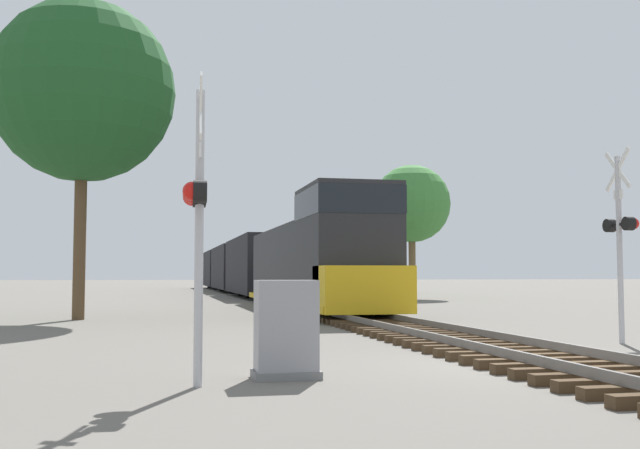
{
  "coord_description": "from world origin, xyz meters",
  "views": [
    {
      "loc": [
        -6.25,
        -11.48,
        1.51
      ],
      "look_at": [
        -2.72,
        4.82,
        2.62
      ],
      "focal_mm": 42.0,
      "sensor_mm": 36.0,
      "label": 1
    }
  ],
  "objects_px": {
    "freight_train": "(247,267)",
    "crossing_signal_near": "(197,204)",
    "tree_deep_background": "(374,228)",
    "crossing_signal_far": "(620,232)",
    "tree_mid_background": "(412,204)",
    "tree_far_right": "(83,91)",
    "relay_cabinet": "(286,330)"
  },
  "relations": [
    {
      "from": "freight_train",
      "to": "crossing_signal_near",
      "type": "relative_size",
      "value": 15.54
    },
    {
      "from": "tree_deep_background",
      "to": "crossing_signal_far",
      "type": "bearing_deg",
      "value": -99.57
    },
    {
      "from": "tree_mid_background",
      "to": "tree_deep_background",
      "type": "height_order",
      "value": "tree_mid_background"
    },
    {
      "from": "tree_mid_background",
      "to": "crossing_signal_near",
      "type": "bearing_deg",
      "value": -113.63
    },
    {
      "from": "tree_mid_background",
      "to": "tree_far_right",
      "type": "bearing_deg",
      "value": -134.13
    },
    {
      "from": "crossing_signal_far",
      "to": "tree_mid_background",
      "type": "height_order",
      "value": "tree_mid_background"
    },
    {
      "from": "crossing_signal_near",
      "to": "relay_cabinet",
      "type": "bearing_deg",
      "value": 114.79
    },
    {
      "from": "tree_mid_background",
      "to": "tree_deep_background",
      "type": "relative_size",
      "value": 1.08
    },
    {
      "from": "crossing_signal_near",
      "to": "tree_deep_background",
      "type": "bearing_deg",
      "value": 163.2
    },
    {
      "from": "crossing_signal_far",
      "to": "tree_mid_background",
      "type": "xyz_separation_m",
      "value": [
        5.8,
        30.41,
        3.53
      ]
    },
    {
      "from": "relay_cabinet",
      "to": "tree_deep_background",
      "type": "distance_m",
      "value": 51.68
    },
    {
      "from": "crossing_signal_far",
      "to": "tree_deep_background",
      "type": "bearing_deg",
      "value": -9.3
    },
    {
      "from": "tree_far_right",
      "to": "tree_mid_background",
      "type": "relative_size",
      "value": 1.28
    },
    {
      "from": "crossing_signal_far",
      "to": "tree_far_right",
      "type": "distance_m",
      "value": 17.81
    },
    {
      "from": "tree_mid_background",
      "to": "crossing_signal_far",
      "type": "bearing_deg",
      "value": -100.8
    },
    {
      "from": "crossing_signal_near",
      "to": "tree_mid_background",
      "type": "xyz_separation_m",
      "value": [
        15.2,
        34.76,
        3.51
      ]
    },
    {
      "from": "relay_cabinet",
      "to": "tree_deep_background",
      "type": "relative_size",
      "value": 0.18
    },
    {
      "from": "crossing_signal_far",
      "to": "freight_train",
      "type": "bearing_deg",
      "value": 5.62
    },
    {
      "from": "freight_train",
      "to": "crossing_signal_near",
      "type": "height_order",
      "value": "freight_train"
    },
    {
      "from": "freight_train",
      "to": "tree_far_right",
      "type": "xyz_separation_m",
      "value": [
        -8.83,
        -27.56,
        5.7
      ]
    },
    {
      "from": "crossing_signal_far",
      "to": "tree_far_right",
      "type": "height_order",
      "value": "tree_far_right"
    },
    {
      "from": "freight_train",
      "to": "relay_cabinet",
      "type": "height_order",
      "value": "freight_train"
    },
    {
      "from": "freight_train",
      "to": "tree_deep_background",
      "type": "bearing_deg",
      "value": 28.43
    },
    {
      "from": "relay_cabinet",
      "to": "tree_deep_background",
      "type": "height_order",
      "value": "tree_deep_background"
    },
    {
      "from": "relay_cabinet",
      "to": "crossing_signal_far",
      "type": "bearing_deg",
      "value": 25.16
    },
    {
      "from": "crossing_signal_far",
      "to": "tree_deep_background",
      "type": "xyz_separation_m",
      "value": [
        7.62,
        45.22,
        2.94
      ]
    },
    {
      "from": "crossing_signal_near",
      "to": "crossing_signal_far",
      "type": "relative_size",
      "value": 0.98
    },
    {
      "from": "tree_mid_background",
      "to": "tree_deep_background",
      "type": "distance_m",
      "value": 14.93
    },
    {
      "from": "relay_cabinet",
      "to": "tree_deep_background",
      "type": "xyz_separation_m",
      "value": [
        15.7,
        49.01,
        4.69
      ]
    },
    {
      "from": "tree_far_right",
      "to": "tree_deep_background",
      "type": "relative_size",
      "value": 1.38
    },
    {
      "from": "crossing_signal_far",
      "to": "tree_deep_background",
      "type": "relative_size",
      "value": 0.54
    },
    {
      "from": "tree_deep_background",
      "to": "relay_cabinet",
      "type": "bearing_deg",
      "value": -107.76
    }
  ]
}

